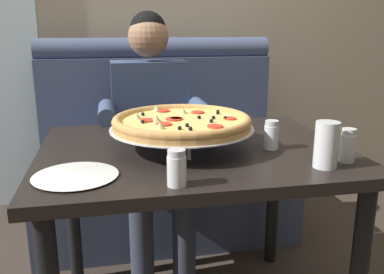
% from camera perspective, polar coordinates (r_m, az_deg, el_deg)
% --- Properties ---
extents(booth_bench, '(1.45, 0.78, 1.13)m').
position_cam_1_polar(booth_bench, '(2.51, -4.06, -3.54)').
color(booth_bench, '#424C6B').
rests_on(booth_bench, ground_plane).
extents(dining_table, '(1.12, 0.88, 0.76)m').
position_cam_1_polar(dining_table, '(1.57, 0.14, -4.83)').
color(dining_table, black).
rests_on(dining_table, ground_plane).
extents(diner_main, '(0.54, 0.64, 1.27)m').
position_cam_1_polar(diner_main, '(2.16, -5.51, 1.99)').
color(diner_main, '#2D3342').
rests_on(diner_main, ground_plane).
extents(pizza, '(0.53, 0.53, 0.13)m').
position_cam_1_polar(pizza, '(1.50, -1.45, 2.01)').
color(pizza, silver).
rests_on(pizza, dining_table).
extents(shaker_parmesan, '(0.05, 0.05, 0.11)m').
position_cam_1_polar(shaker_parmesan, '(1.46, 20.71, -1.40)').
color(shaker_parmesan, white).
rests_on(shaker_parmesan, dining_table).
extents(shaker_pepper_flakes, '(0.05, 0.05, 0.11)m').
position_cam_1_polar(shaker_pepper_flakes, '(1.54, 10.90, 0.01)').
color(shaker_pepper_flakes, white).
rests_on(shaker_pepper_flakes, dining_table).
extents(shaker_oregano, '(0.06, 0.06, 0.11)m').
position_cam_1_polar(shaker_oregano, '(1.16, -2.14, -4.66)').
color(shaker_oregano, white).
rests_on(shaker_oregano, dining_table).
extents(plate_near_left, '(0.26, 0.26, 0.02)m').
position_cam_1_polar(plate_near_left, '(1.28, -15.82, -4.93)').
color(plate_near_left, white).
rests_on(plate_near_left, dining_table).
extents(drinking_glass, '(0.08, 0.08, 0.15)m').
position_cam_1_polar(drinking_glass, '(1.37, 18.04, -1.34)').
color(drinking_glass, silver).
rests_on(drinking_glass, dining_table).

